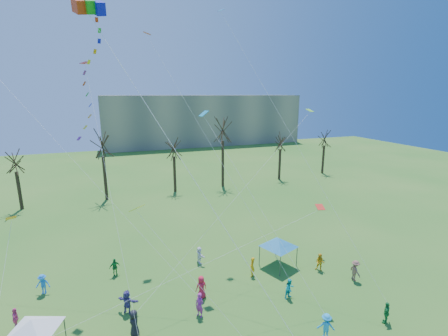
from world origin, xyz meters
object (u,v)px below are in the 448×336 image
object	(u,v)px
distant_building	(204,120)
big_box_kite	(95,82)
canopy_tent_white	(32,326)
canopy_tent_blue	(279,242)

from	to	relation	value
distant_building	big_box_kite	bearing A→B (deg)	-110.74
big_box_kite	canopy_tent_white	bearing A→B (deg)	-163.35
distant_building	canopy_tent_blue	bearing A→B (deg)	-101.15
distant_building	canopy_tent_blue	xyz separation A→B (m)	(-14.17, -71.88, -5.15)
canopy_tent_blue	canopy_tent_white	bearing A→B (deg)	-167.23
big_box_kite	canopy_tent_blue	xyz separation A→B (m)	(14.14, 2.87, -13.77)
canopy_tent_white	canopy_tent_blue	bearing A→B (deg)	12.77
big_box_kite	canopy_tent_blue	world-z (taller)	big_box_kite
distant_building	canopy_tent_blue	size ratio (longest dim) A/B	17.44
distant_building	big_box_kite	size ratio (longest dim) A/B	2.70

